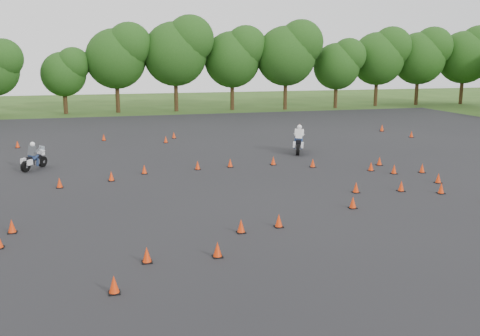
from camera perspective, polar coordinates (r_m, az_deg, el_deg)
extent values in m
plane|color=#2D5119|center=(19.51, 3.10, -5.79)|extent=(140.00, 140.00, 0.00)
plane|color=black|center=(25.06, -1.20, -1.77)|extent=(62.00, 62.00, 0.00)
cone|color=red|center=(26.46, -13.57, -0.87)|extent=(0.26, 0.26, 0.45)
cone|color=red|center=(18.27, 0.11, -6.24)|extent=(0.26, 0.26, 0.45)
cone|color=red|center=(29.56, 3.57, 0.76)|extent=(0.26, 0.26, 0.45)
cone|color=red|center=(15.97, -9.91, -9.15)|extent=(0.26, 0.26, 0.45)
cone|color=red|center=(18.90, 4.16, -5.65)|extent=(0.26, 0.26, 0.45)
cone|color=red|center=(41.54, 17.82, 3.43)|extent=(0.26, 0.26, 0.45)
cone|color=red|center=(37.97, -22.65, 2.34)|extent=(0.26, 0.26, 0.45)
cone|color=red|center=(16.16, -2.42, -8.72)|extent=(0.26, 0.26, 0.45)
cone|color=red|center=(28.83, 13.80, 0.15)|extent=(0.26, 0.26, 0.45)
cone|color=red|center=(44.91, 14.91, 4.20)|extent=(0.26, 0.26, 0.45)
cone|color=red|center=(29.08, 18.85, -0.04)|extent=(0.26, 0.26, 0.45)
cone|color=red|center=(39.44, -7.06, 3.49)|extent=(0.26, 0.26, 0.45)
cone|color=red|center=(28.90, -1.05, 0.53)|extent=(0.26, 0.26, 0.45)
cone|color=red|center=(27.70, -10.18, -0.16)|extent=(0.26, 0.26, 0.45)
cone|color=red|center=(37.43, -7.93, 3.02)|extent=(0.26, 0.26, 0.45)
cone|color=red|center=(24.97, 20.67, -2.07)|extent=(0.26, 0.26, 0.45)
cone|color=red|center=(21.61, 11.95, -3.64)|extent=(0.26, 0.26, 0.45)
cone|color=red|center=(25.73, -18.70, -1.53)|extent=(0.26, 0.26, 0.45)
cone|color=red|center=(44.26, 14.90, 4.09)|extent=(0.26, 0.26, 0.45)
cone|color=red|center=(28.39, 16.11, -0.15)|extent=(0.26, 0.26, 0.45)
cone|color=red|center=(14.20, -13.30, -12.05)|extent=(0.26, 0.26, 0.45)
cone|color=red|center=(30.40, 14.65, 0.70)|extent=(0.26, 0.26, 0.45)
cone|color=red|center=(27.00, 20.40, -1.04)|extent=(0.26, 0.26, 0.45)
cone|color=red|center=(19.84, -23.16, -5.76)|extent=(0.26, 0.26, 0.45)
cone|color=red|center=(28.38, -4.55, 0.28)|extent=(0.26, 0.26, 0.45)
cone|color=red|center=(44.12, 6.39, 4.39)|extent=(0.26, 0.26, 0.45)
cone|color=red|center=(29.15, 7.77, 0.52)|extent=(0.26, 0.26, 0.45)
cone|color=red|center=(24.83, 16.82, -1.88)|extent=(0.26, 0.26, 0.45)
cone|color=red|center=(24.07, 12.27, -2.06)|extent=(0.26, 0.26, 0.45)
cone|color=red|center=(39.28, -14.33, 3.18)|extent=(0.26, 0.26, 0.45)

